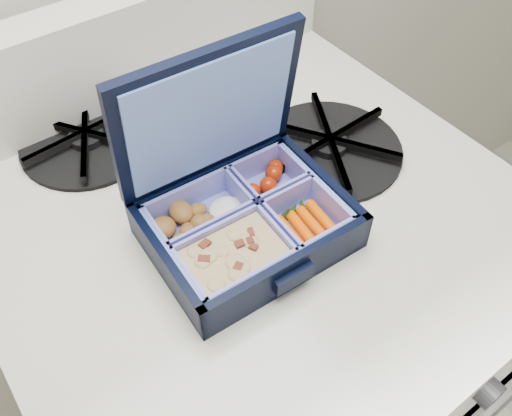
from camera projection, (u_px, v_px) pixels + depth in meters
stove at (251, 369)px, 1.00m from camera, size 0.62×0.62×0.93m
bento_box at (248, 225)px, 0.59m from camera, size 0.22×0.17×0.05m
burner_grate at (330, 143)px, 0.70m from camera, size 0.20×0.20×0.03m
burner_grate_rear at (87, 138)px, 0.71m from camera, size 0.19×0.19×0.02m
fork at (260, 149)px, 0.71m from camera, size 0.14×0.16×0.01m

